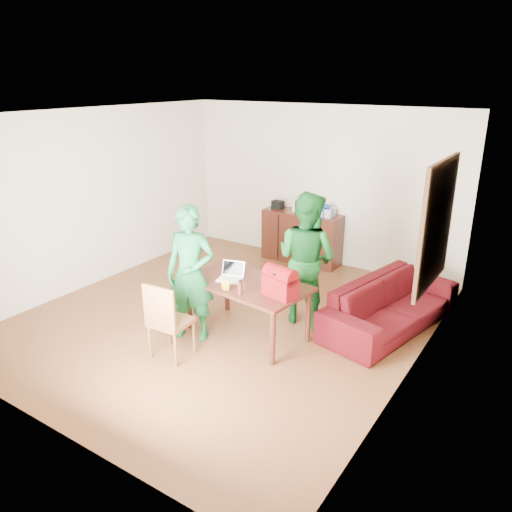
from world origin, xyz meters
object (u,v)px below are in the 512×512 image
Objects in this scene: table at (247,289)px; person_near at (191,274)px; red_bag at (280,284)px; sofa at (391,305)px; chair at (171,335)px; person_far at (306,259)px; laptop at (230,277)px; bottle at (240,287)px.

person_near reaches higher than table.
table is 4.16× the size of red_bag.
sofa is (0.90, 1.33, -0.55)m from red_bag.
chair is at bearing 150.64° from sofa.
chair is 0.54× the size of person_far.
laptop is 2.04× the size of bottle.
laptop is at bearing 139.34° from sofa.
chair reaches higher than laptop.
chair is 2.86m from sofa.
laptop is (-0.23, -0.06, 0.13)m from table.
person_near is 0.49m from laptop.
laptop is (0.23, 0.87, 0.49)m from chair.
table is at bearing 59.87° from chair.
table is at bearing 142.12° from sofa.
person_near is (-0.55, -0.41, 0.22)m from table.
chair is at bearing -133.30° from bottle.
laptop is 0.86× the size of red_bag.
chair is 5.74× the size of bottle.
bottle is (0.57, 0.60, 0.53)m from chair.
red_bag is at bearing -3.76° from person_near.
person_far is 10.70× the size of bottle.
person_far reaches higher than sofa.
table is 0.96× the size of person_near.
bottle is at bearing -10.77° from person_near.
table is 0.38m from bottle.
table is at bearing 68.57° from person_far.
red_bag is at bearing 105.87° from person_far.
chair is 0.56× the size of person_near.
chair is at bearing -97.35° from person_near.
bottle is at bearing -52.42° from laptop.
red_bag is at bearing -5.64° from table.
table is 0.27m from laptop.
chair reaches higher than table.
person_near is 0.68m from bottle.
person_near is 10.26× the size of bottle.
bottle is (0.12, -0.32, 0.17)m from table.
person_far is at bearing 67.75° from table.
person_near is at bearing 141.32° from sofa.
red_bag is (0.12, -0.88, -0.02)m from person_far.
sofa is (2.00, 1.62, -0.54)m from person_near.
chair is at bearing -119.19° from laptop.
red_bag is 1.70m from sofa.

